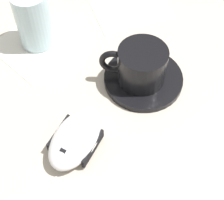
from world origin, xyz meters
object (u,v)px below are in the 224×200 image
Objects in this scene: computer_mouse at (75,139)px; drinking_glass at (33,19)px; saucer at (143,79)px; coffee_cup at (141,65)px.

drinking_glass is at bearing -108.87° from computer_mouse.
coffee_cup is (0.01, -0.00, 0.04)m from saucer.
saucer is 1.08× the size of computer_mouse.
computer_mouse is (0.16, 0.03, -0.02)m from coffee_cup.
coffee_cup is 0.21m from drinking_glass.
computer_mouse is 1.18× the size of drinking_glass.
computer_mouse is at bearing 9.50° from saucer.
coffee_cup is 0.90× the size of drinking_glass.
saucer is 0.22m from drinking_glass.
computer_mouse is 0.24m from drinking_glass.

